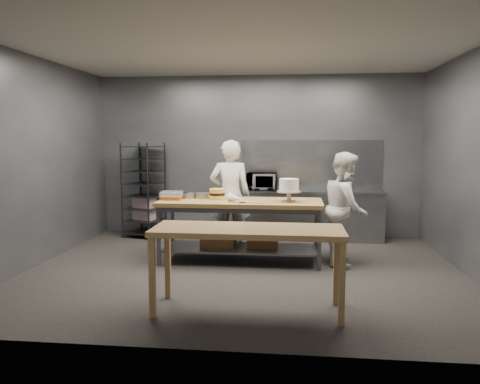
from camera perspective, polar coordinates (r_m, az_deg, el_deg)
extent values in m
plane|color=black|center=(6.61, 0.43, -9.53)|extent=(6.00, 6.00, 0.00)
cube|color=#4C4F54|center=(8.85, 2.12, 4.40)|extent=(6.00, 0.04, 3.00)
cube|color=#91613A|center=(6.91, 0.05, -1.27)|extent=(2.40, 0.90, 0.06)
cube|color=#47494C|center=(7.04, 0.05, -6.84)|extent=(2.25, 0.75, 0.03)
cylinder|color=#47494C|center=(6.84, -9.90, -5.37)|extent=(0.06, 0.06, 0.86)
cylinder|color=#47494C|center=(7.57, -8.25, -4.18)|extent=(0.06, 0.06, 0.86)
cylinder|color=#47494C|center=(6.58, 9.63, -5.83)|extent=(0.06, 0.06, 0.86)
cylinder|color=#47494C|center=(7.34, 9.29, -4.53)|extent=(0.06, 0.06, 0.86)
cube|color=brown|center=(7.05, -2.62, -5.28)|extent=(0.50, 0.40, 0.35)
cube|color=brown|center=(7.06, 2.82, -5.45)|extent=(0.45, 0.38, 0.30)
cube|color=olive|center=(4.91, 0.97, -4.72)|extent=(2.00, 0.70, 0.06)
cube|color=olive|center=(4.92, -10.65, -10.23)|extent=(0.06, 0.06, 0.84)
cube|color=olive|center=(5.47, -8.80, -8.47)|extent=(0.06, 0.06, 0.84)
cube|color=olive|center=(4.74, 12.33, -10.92)|extent=(0.06, 0.06, 0.84)
cube|color=olive|center=(5.31, 11.66, -8.98)|extent=(0.06, 0.06, 0.84)
cube|color=slate|center=(8.56, 8.64, 0.09)|extent=(2.60, 0.60, 0.04)
cube|color=slate|center=(8.62, 8.59, -2.88)|extent=(2.56, 0.56, 0.86)
cube|color=slate|center=(8.82, 8.61, 3.35)|extent=(2.60, 0.02, 0.90)
cube|color=black|center=(8.90, -11.64, 0.25)|extent=(0.75, 0.78, 1.75)
cube|color=silver|center=(8.95, -11.59, -1.88)|extent=(0.43, 0.33, 0.45)
imported|color=silver|center=(7.59, -1.22, -0.46)|extent=(0.70, 0.50, 1.81)
imported|color=white|center=(7.01, 12.74, -1.92)|extent=(0.69, 0.85, 1.64)
imported|color=black|center=(8.55, 2.67, 1.30)|extent=(0.54, 0.37, 0.30)
cylinder|color=#AFA58C|center=(6.78, 5.98, -1.12)|extent=(0.20, 0.20, 0.02)
cylinder|color=#AFA58C|center=(6.78, 5.98, -0.53)|extent=(0.06, 0.06, 0.12)
cylinder|color=#AFA58C|center=(6.77, 5.99, 0.05)|extent=(0.34, 0.34, 0.02)
cylinder|color=white|center=(6.76, 6.00, 0.87)|extent=(0.28, 0.28, 0.18)
cylinder|color=gold|center=(7.03, -2.79, -0.65)|extent=(0.23, 0.23, 0.06)
cylinder|color=black|center=(7.03, -2.79, -0.25)|extent=(0.23, 0.23, 0.04)
cylinder|color=gold|center=(7.02, -2.80, 0.16)|extent=(0.23, 0.23, 0.06)
cylinder|color=gray|center=(7.22, -6.33, -0.43)|extent=(0.24, 0.24, 0.07)
cylinder|color=gray|center=(7.21, -4.63, -0.43)|extent=(0.24, 0.24, 0.07)
cylinder|color=gray|center=(7.30, -7.33, -0.37)|extent=(0.25, 0.25, 0.07)
cone|color=white|center=(6.67, -0.51, -0.77)|extent=(0.32, 0.38, 0.12)
cube|color=slate|center=(6.61, 1.82, -1.36)|extent=(0.28, 0.02, 0.00)
cube|color=black|center=(6.62, 0.27, -1.28)|extent=(0.09, 0.02, 0.02)
cube|color=brown|center=(7.04, -8.39, -0.74)|extent=(0.30, 0.20, 0.05)
cube|color=silver|center=(7.04, -8.39, -0.30)|extent=(0.31, 0.21, 0.06)
cube|color=brown|center=(7.22, -8.33, -0.56)|extent=(0.30, 0.20, 0.05)
cube|color=silver|center=(7.22, -8.34, -0.13)|extent=(0.31, 0.21, 0.06)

